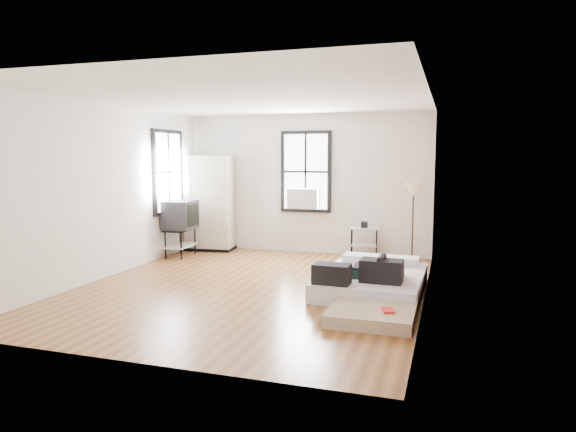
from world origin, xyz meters
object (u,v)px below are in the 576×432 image
(side_table, at_px, (364,234))
(tv_stand, at_px, (180,217))
(floor_lamp, at_px, (414,194))
(mattress_main, at_px, (371,280))
(mattress_bare, at_px, (377,296))
(wardrobe, at_px, (210,203))

(side_table, relative_size, tv_stand, 0.65)
(floor_lamp, relative_size, tv_stand, 1.35)
(mattress_main, xyz_separation_m, side_table, (-0.50, 2.42, 0.31))
(mattress_bare, bearing_deg, wardrobe, 142.39)
(mattress_bare, xyz_separation_m, side_table, (-0.69, 3.12, 0.36))
(mattress_main, bearing_deg, side_table, 103.28)
(mattress_main, height_order, mattress_bare, mattress_main)
(mattress_bare, height_order, tv_stand, tv_stand)
(mattress_main, relative_size, wardrobe, 1.01)
(mattress_main, relative_size, tv_stand, 1.81)
(mattress_bare, bearing_deg, side_table, 102.62)
(mattress_bare, relative_size, tv_stand, 1.76)
(mattress_main, xyz_separation_m, wardrobe, (-3.74, 2.35, 0.81))
(side_table, height_order, tv_stand, tv_stand)
(mattress_bare, bearing_deg, tv_stand, 152.30)
(side_table, bearing_deg, wardrobe, -178.76)
(side_table, distance_m, floor_lamp, 1.20)
(wardrobe, height_order, floor_lamp, wardrobe)
(side_table, xyz_separation_m, floor_lamp, (0.91, -0.07, 0.78))
(wardrobe, bearing_deg, side_table, -5.31)
(mattress_bare, bearing_deg, floor_lamp, 86.00)
(mattress_main, relative_size, side_table, 2.80)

